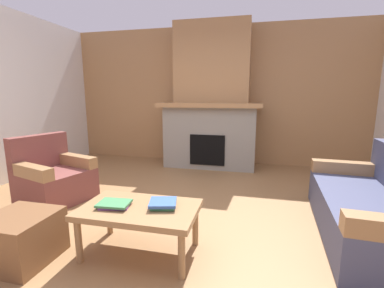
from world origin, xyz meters
name	(u,v)px	position (x,y,z in m)	size (l,w,h in m)	color
ground	(170,229)	(0.00, 0.00, 0.00)	(9.00, 9.00, 0.00)	olive
wall_back_wood_panel	(214,96)	(0.00, 3.00, 1.35)	(6.00, 0.12, 2.70)	#A87A4C
fireplace	(211,106)	(0.00, 2.62, 1.16)	(1.90, 0.82, 2.70)	gray
couch	(375,209)	(1.98, 0.31, 0.29)	(0.97, 1.85, 0.85)	#474C6B
armchair	(53,178)	(-1.74, 0.41, 0.29)	(0.95, 0.95, 0.85)	brown
coffee_table	(140,213)	(-0.12, -0.46, 0.38)	(1.00, 0.60, 0.43)	#997047
ottoman	(21,238)	(-1.05, -0.79, 0.20)	(0.52, 0.52, 0.40)	brown
book_stack_near_edge	(115,204)	(-0.33, -0.50, 0.45)	(0.28, 0.23, 0.04)	#7A3D84
book_stack_center	(163,204)	(0.08, -0.42, 0.46)	(0.27, 0.27, 0.05)	#3D7F4C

